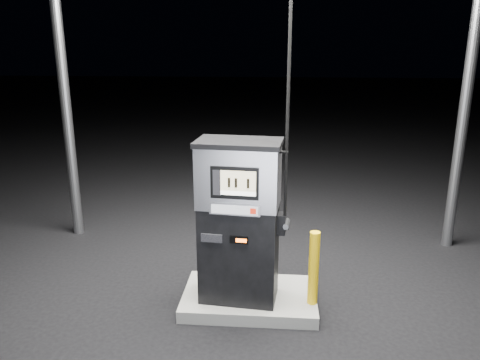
{
  "coord_description": "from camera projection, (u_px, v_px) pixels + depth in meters",
  "views": [
    {
      "loc": [
        0.29,
        -5.05,
        3.06
      ],
      "look_at": [
        -0.12,
        0.0,
        1.57
      ],
      "focal_mm": 35.0,
      "sensor_mm": 36.0,
      "label": 1
    }
  ],
  "objects": [
    {
      "name": "pump_island",
      "position": [
        250.0,
        298.0,
        5.69
      ],
      "size": [
        1.6,
        1.0,
        0.15
      ],
      "primitive_type": "cube",
      "color": "gray",
      "rests_on": "ground"
    },
    {
      "name": "ground",
      "position": [
        250.0,
        304.0,
        5.71
      ],
      "size": [
        80.0,
        80.0,
        0.0
      ],
      "primitive_type": "plane",
      "color": "black",
      "rests_on": "ground"
    },
    {
      "name": "bollard_right",
      "position": [
        314.0,
        268.0,
        5.33
      ],
      "size": [
        0.13,
        0.13,
        0.89
      ],
      "primitive_type": "cylinder",
      "rotation": [
        0.0,
        0.0,
        -0.1
      ],
      "color": "yellow",
      "rests_on": "pump_island"
    },
    {
      "name": "bollard_left",
      "position": [
        206.0,
        253.0,
        5.73
      ],
      "size": [
        0.13,
        0.13,
        0.88
      ],
      "primitive_type": "cylinder",
      "rotation": [
        0.0,
        0.0,
        0.07
      ],
      "color": "yellow",
      "rests_on": "pump_island"
    },
    {
      "name": "fuel_dispenser",
      "position": [
        239.0,
        220.0,
        5.31
      ],
      "size": [
        1.07,
        0.65,
        3.94
      ],
      "rotation": [
        0.0,
        0.0,
        -0.1
      ],
      "color": "black",
      "rests_on": "pump_island"
    }
  ]
}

